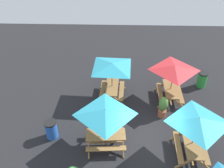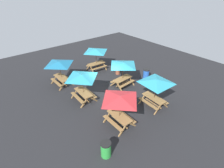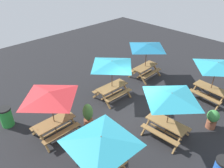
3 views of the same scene
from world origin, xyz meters
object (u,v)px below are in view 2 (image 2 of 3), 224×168
Objects in this scene: picnic_table_4 at (120,100)px; trash_bin_green at (106,149)px; potted_plant_1 at (113,103)px; picnic_table_0 at (96,52)px; potted_plant_0 at (118,69)px; picnic_table_1 at (82,78)px; trash_bin_blue at (146,74)px; picnic_table_3 at (123,66)px; picnic_table_5 at (59,65)px; picnic_table_2 at (156,83)px.

trash_bin_green is at bearing -57.82° from picnic_table_4.
trash_bin_green is 0.77× the size of potted_plant_1.
picnic_table_0 is 2.82m from potted_plant_0.
potted_plant_0 is 0.76× the size of potted_plant_1.
potted_plant_1 is (4.07, -4.07, 0.12)m from potted_plant_0.
picnic_table_4 is 2.38× the size of trash_bin_green.
picnic_table_1 reaches higher than trash_bin_blue.
picnic_table_1 and picnic_table_3 have the same top height.
picnic_table_3 is (0.37, 3.82, 0.00)m from picnic_table_1.
picnic_table_3 is at bearing -100.15° from trash_bin_blue.
trash_bin_blue is (4.11, 6.71, -1.49)m from picnic_table_5.
picnic_table_4 is 7.34m from potted_plant_0.
picnic_table_0 is 5.42m from picnic_table_1.
potted_plant_1 reaches higher than potted_plant_0.
potted_plant_0 is (2.14, 1.10, -1.46)m from picnic_table_0.
picnic_table_2 reaches higher than trash_bin_green.
picnic_table_5 is 8.70m from trash_bin_green.
picnic_table_4 is 2.43× the size of potted_plant_0.
picnic_table_3 and picnic_table_5 have the same top height.
picnic_table_1 reaches higher than potted_plant_0.
picnic_table_3 and picnic_table_4 have the same top height.
picnic_table_2 reaches higher than potted_plant_1.
picnic_table_4 is 1.84× the size of potted_plant_1.
picnic_table_1 is 2.43× the size of potted_plant_0.
picnic_table_0 and picnic_table_5 have the same top height.
picnic_table_1 is 2.38× the size of trash_bin_blue.
picnic_table_3 reaches higher than potted_plant_1.
trash_bin_blue is (0.47, 2.63, -1.49)m from picnic_table_3.
picnic_table_2 is 3.31m from picnic_table_4.
picnic_table_5 is at bearing -121.48° from trash_bin_blue.
picnic_table_1 is 6.67m from trash_bin_blue.
picnic_table_4 is 2.03m from potted_plant_1.
picnic_table_3 is at bearing 86.46° from picnic_table_1.
potted_plant_1 is (5.72, 1.20, -1.33)m from picnic_table_5.
picnic_table_3 is 1.84× the size of potted_plant_1.
picnic_table_2 is at bearing -96.57° from picnic_table_3.
picnic_table_0 is at bearing -179.16° from picnic_table_2.
picnic_table_3 is 3.80m from potted_plant_1.
picnic_table_2 reaches higher than trash_bin_blue.
picnic_table_0 is 4.20m from picnic_table_5.
potted_plant_1 reaches higher than trash_bin_blue.
potted_plant_0 is at bearing 70.91° from picnic_table_5.
picnic_table_4 is (-0.15, -3.31, 0.00)m from picnic_table_2.
trash_bin_blue is at bearing -13.93° from picnic_table_3.
picnic_table_1 and picnic_table_2 have the same top height.
picnic_table_0 is 2.38× the size of trash_bin_green.
picnic_table_2 is 4.48m from trash_bin_blue.
picnic_table_4 is at bearing 3.16° from picnic_table_5.
picnic_table_0 is 4.13m from picnic_table_3.
picnic_table_1 is 5.41m from picnic_table_2.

